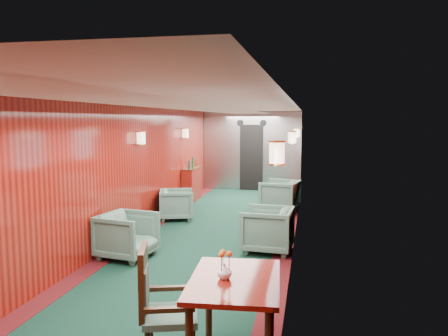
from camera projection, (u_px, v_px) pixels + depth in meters
name	position (u px, v px, depth m)	size (l,w,h in m)	color
room	(207.00, 150.00, 7.51)	(12.00, 12.10, 2.40)	#0D2F22
bulkhead	(252.00, 151.00, 13.33)	(2.98, 0.17, 2.39)	#9FA2A6
windows_right	(295.00, 160.00, 7.49)	(0.02, 8.60, 0.80)	silver
wall_sconces	(214.00, 139.00, 8.05)	(2.97, 7.97, 0.25)	beige
dining_table	(235.00, 293.00, 3.72)	(0.82, 1.13, 0.81)	maroon
side_chair	(159.00, 303.00, 3.76)	(0.58, 0.60, 1.07)	#1D443C
credenza	(192.00, 184.00, 11.64)	(0.31, 0.98, 1.15)	maroon
flower_vase	(224.00, 271.00, 3.68)	(0.13, 0.13, 0.13)	white
armchair_left_near	(127.00, 235.00, 6.78)	(0.76, 0.78, 0.71)	#1D443C
armchair_left_far	(177.00, 204.00, 9.43)	(0.70, 0.72, 0.65)	#1D443C
armchair_right_near	(267.00, 230.00, 7.11)	(0.78, 0.80, 0.73)	#1D443C
armchair_right_far	(280.00, 196.00, 10.17)	(0.80, 0.82, 0.75)	#1D443C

